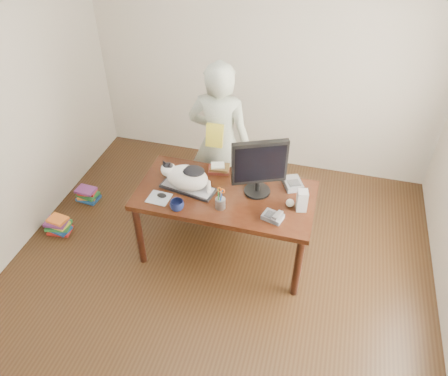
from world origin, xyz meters
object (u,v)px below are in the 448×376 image
book_stack (219,168)px  cat (186,176)px  desk (228,200)px  calculator (293,184)px  baseball (290,203)px  monitor (259,165)px  phone (273,216)px  mouse (162,195)px  speaker (302,200)px  book_pile_a (59,225)px  keyboard (188,188)px  book_pile_b (88,194)px  pen_cup (220,202)px  coffee_mug (177,205)px  person (220,143)px

book_stack → cat: bearing=-133.4°
desk → calculator: bearing=17.9°
baseball → book_stack: bearing=156.0°
monitor → phone: monitor is taller
mouse → book_stack: book_stack is taller
speaker → book_pile_a: bearing=171.7°
cat → book_pile_a: bearing=-162.7°
desk → cat: 0.47m
keyboard → book_pile_b: keyboard is taller
book_stack → speaker: bearing=-32.7°
keyboard → baseball: (0.93, 0.01, 0.02)m
pen_cup → book_stack: 0.53m
pen_cup → coffee_mug: (-0.35, -0.12, -0.01)m
calculator → book_pile_a: size_ratio=0.92×
calculator → book_pile_b: calculator is taller
cat → monitor: 0.67m
monitor → book_pile_b: bearing=148.2°
coffee_mug → person: 0.95m
person → keyboard: bearing=78.9°
mouse → phone: 1.01m
desk → book_pile_b: (-1.72, 0.27, -0.53)m
cat → monitor: size_ratio=0.91×
book_pile_b → keyboard: bearing=-15.5°
keyboard → book_pile_b: size_ratio=2.05×
desk → pen_cup: (0.01, -0.28, 0.21)m
desk → cat: (-0.36, -0.11, 0.29)m
person → pen_cup: bearing=105.2°
speaker → baseball: (-0.10, 0.01, -0.06)m
monitor → baseball: bearing=-42.2°
cat → phone: 0.86m
monitor → person: (-0.51, 0.54, -0.20)m
phone → book_pile_b: phone is taller
speaker → book_pile_a: 2.55m
monitor → speaker: size_ratio=2.83×
baseball → book_stack: (-0.73, 0.32, -0.00)m
monitor → keyboard: bearing=166.0°
pen_cup → person: 0.85m
monitor → book_pile_b: size_ratio=2.12×
monitor → person: bearing=109.1°
keyboard → book_pile_b: bearing=174.9°
cat → coffee_mug: cat is taller
desk → pen_cup: 0.35m
desk → baseball: 0.62m
keyboard → desk: bearing=28.2°
calculator → coffee_mug: bearing=-173.6°
book_stack → book_pile_a: 1.82m
coffee_mug → book_pile_b: (-1.38, 0.67, -0.73)m
coffee_mug → cat: bearing=93.4°
phone → calculator: size_ratio=0.79×
mouse → person: 0.88m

